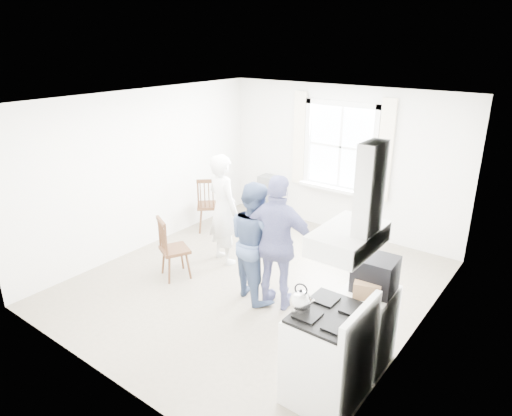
{
  "coord_description": "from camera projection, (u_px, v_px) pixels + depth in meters",
  "views": [
    {
      "loc": [
        3.52,
        -4.64,
        3.34
      ],
      "look_at": [
        -0.13,
        0.2,
        1.07
      ],
      "focal_mm": 32.0,
      "sensor_mm": 36.0,
      "label": 1
    }
  ],
  "objects": [
    {
      "name": "shelf_unit",
      "position": [
        270.0,
        196.0,
        9.01
      ],
      "size": [
        0.4,
        0.3,
        0.8
      ],
      "primitive_type": "cube",
      "color": "slate",
      "rests_on": "ground"
    },
    {
      "name": "stereo_stack",
      "position": [
        375.0,
        274.0,
        4.63
      ],
      "size": [
        0.43,
        0.39,
        0.37
      ],
      "color": "black",
      "rests_on": "low_cabinet"
    },
    {
      "name": "gas_stove",
      "position": [
        329.0,
        355.0,
        4.37
      ],
      "size": [
        0.68,
        0.76,
        1.12
      ],
      "color": "white",
      "rests_on": "ground"
    },
    {
      "name": "person_right",
      "position": [
        278.0,
        244.0,
        5.75
      ],
      "size": [
        1.25,
        1.25,
        1.79
      ],
      "primitive_type": "imported",
      "rotation": [
        0.0,
        0.0,
        3.36
      ],
      "color": "navy",
      "rests_on": "ground"
    },
    {
      "name": "low_cabinet",
      "position": [
        366.0,
        326.0,
        4.86
      ],
      "size": [
        0.5,
        0.55,
        0.9
      ],
      "primitive_type": "cube",
      "color": "white",
      "rests_on": "ground"
    },
    {
      "name": "person_left",
      "position": [
        223.0,
        209.0,
        6.99
      ],
      "size": [
        0.78,
        0.78,
        1.74
      ],
      "primitive_type": "imported",
      "rotation": [
        0.0,
        0.0,
        2.86
      ],
      "color": "white",
      "rests_on": "ground"
    },
    {
      "name": "window_assembly",
      "position": [
        340.0,
        152.0,
        7.94
      ],
      "size": [
        1.88,
        0.24,
        1.7
      ],
      "color": "white",
      "rests_on": "room_shell"
    },
    {
      "name": "windsor_chair_b",
      "position": [
        167.0,
        242.0,
        6.56
      ],
      "size": [
        0.53,
        0.52,
        0.95
      ],
      "color": "#402514",
      "rests_on": "ground"
    },
    {
      "name": "cardboard_box",
      "position": [
        367.0,
        289.0,
        4.54
      ],
      "size": [
        0.31,
        0.26,
        0.17
      ],
      "primitive_type": "cube",
      "rotation": [
        0.0,
        0.0,
        0.31
      ],
      "color": "#9E754C",
      "rests_on": "low_cabinet"
    },
    {
      "name": "windsor_chair_a",
      "position": [
        209.0,
        199.0,
        8.14
      ],
      "size": [
        0.6,
        0.6,
        1.03
      ],
      "color": "#402514",
      "rests_on": "ground"
    },
    {
      "name": "room_shell",
      "position": [
        255.0,
        198.0,
        6.17
      ],
      "size": [
        4.62,
        5.12,
        2.64
      ],
      "color": "gray",
      "rests_on": "ground"
    },
    {
      "name": "range_hood",
      "position": [
        355.0,
        222.0,
        3.78
      ],
      "size": [
        0.45,
        0.76,
        0.94
      ],
      "color": "white",
      "rests_on": "room_shell"
    },
    {
      "name": "kettle",
      "position": [
        301.0,
        302.0,
        4.21
      ],
      "size": [
        0.2,
        0.2,
        0.29
      ],
      "color": "silver",
      "rests_on": "gas_stove"
    },
    {
      "name": "potted_plant",
      "position": [
        362.0,
        182.0,
        7.74
      ],
      "size": [
        0.26,
        0.26,
        0.37
      ],
      "primitive_type": "imported",
      "rotation": [
        0.0,
        0.0,
        0.3
      ],
      "color": "#2D672F",
      "rests_on": "window_assembly"
    },
    {
      "name": "person_mid",
      "position": [
        255.0,
        241.0,
        6.02
      ],
      "size": [
        1.04,
        1.04,
        1.63
      ],
      "primitive_type": "imported",
      "rotation": [
        0.0,
        0.0,
        2.74
      ],
      "color": "#43567D",
      "rests_on": "ground"
    }
  ]
}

